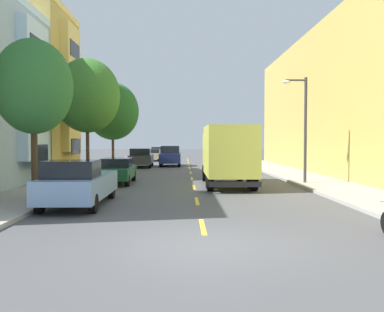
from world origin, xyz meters
The scene contains 18 objects.
ground_plane centered at (0.00, 30.00, 0.00)m, with size 160.00×160.00×0.00m, color #4C4C4F.
sidewalk_left centered at (-7.10, 28.00, 0.07)m, with size 3.20×120.00×0.14m, color #A39E93.
sidewalk_right centered at (7.10, 28.00, 0.07)m, with size 3.20×120.00×0.14m, color #A39E93.
lane_centerline_dashes centered at (0.00, 24.50, 0.00)m, with size 0.14×47.20×0.01m.
apartment_block_opposite centered at (13.70, 20.00, 5.25)m, with size 10.00×36.00×10.50m, color tan.
street_tree_nearest centered at (-6.40, 6.86, 4.52)m, with size 3.02×3.02×6.25m.
street_tree_second centered at (-6.40, 16.02, 5.16)m, with size 3.96×3.96×7.28m.
street_tree_third centered at (-6.40, 25.18, 4.85)m, with size 4.31×4.31×7.09m.
street_lamp centered at (5.92, 12.98, 3.51)m, with size 1.35×0.28×5.71m.
delivery_box_truck centered at (1.80, 12.51, 1.82)m, with size 2.41×7.05×3.16m.
parked_pickup_sky centered at (-4.44, 5.86, 0.83)m, with size 2.02×5.31×1.73m.
parked_sedan_champagne centered at (-4.20, 40.65, 0.75)m, with size 1.90×4.54×1.43m.
parked_suv_white centered at (4.25, 34.47, 0.99)m, with size 2.03×4.83×1.93m.
parked_hatchback_teal centered at (-4.37, 50.84, 0.76)m, with size 1.81×4.03×1.50m.
parked_pickup_charcoal centered at (-4.40, 28.65, 0.83)m, with size 2.13×5.35×1.73m.
parked_sedan_forest centered at (-4.32, 13.98, 0.75)m, with size 1.84×4.51×1.43m.
parked_suv_silver centered at (4.41, 48.36, 0.99)m, with size 1.96×4.80×1.93m.
moving_navy_sedan centered at (-1.80, 30.38, 0.99)m, with size 1.95×4.80×1.93m.
Camera 1 is at (-0.54, -9.70, 2.42)m, focal length 39.20 mm.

